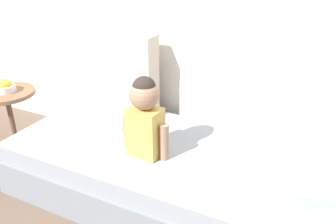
% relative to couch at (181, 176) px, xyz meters
% --- Properties ---
extents(ground_plane, '(12.00, 12.00, 0.00)m').
position_rel_couch_xyz_m(ground_plane, '(0.00, 0.00, -0.19)').
color(ground_plane, brown).
extents(back_wall, '(5.47, 0.10, 2.29)m').
position_rel_couch_xyz_m(back_wall, '(0.00, 0.61, 0.96)').
color(back_wall, silver).
rests_on(back_wall, ground).
extents(couch, '(2.27, 0.95, 0.38)m').
position_rel_couch_xyz_m(couch, '(0.00, 0.00, 0.00)').
color(couch, gray).
rests_on(couch, ground).
extents(throw_pillow_left, '(0.48, 0.16, 0.60)m').
position_rel_couch_xyz_m(throw_pillow_left, '(-0.62, 0.38, 0.49)').
color(throw_pillow_left, '#C1B29E').
rests_on(throw_pillow_left, couch).
extents(throw_pillow_right, '(0.50, 0.16, 0.57)m').
position_rel_couch_xyz_m(throw_pillow_right, '(0.62, 0.38, 0.48)').
color(throw_pillow_right, '#B2BCC6').
rests_on(throw_pillow_right, couch).
extents(toddler, '(0.30, 0.18, 0.50)m').
position_rel_couch_xyz_m(toddler, '(-0.18, -0.12, 0.45)').
color(toddler, gold).
rests_on(toddler, couch).
extents(banana, '(0.18, 0.07, 0.04)m').
position_rel_couch_xyz_m(banana, '(-0.39, 0.04, 0.21)').
color(banana, yellow).
rests_on(banana, couch).
extents(folded_blanket, '(0.40, 0.28, 0.11)m').
position_rel_couch_xyz_m(folded_blanket, '(0.86, -0.12, 0.25)').
color(folded_blanket, '#8E9EB2').
rests_on(folded_blanket, couch).
extents(side_table, '(0.44, 0.44, 0.51)m').
position_rel_couch_xyz_m(side_table, '(-1.51, 0.00, 0.21)').
color(side_table, brown).
rests_on(side_table, ground).
extents(fruit_bowl, '(0.17, 0.17, 0.10)m').
position_rel_couch_xyz_m(fruit_bowl, '(-1.51, 0.00, 0.36)').
color(fruit_bowl, silver).
rests_on(fruit_bowl, side_table).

